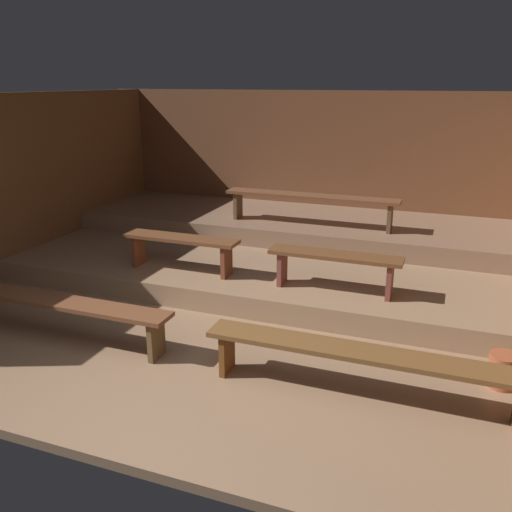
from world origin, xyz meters
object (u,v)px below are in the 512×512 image
object	(u,v)px
bench_floor_left	(52,305)
bench_floor_right	(361,358)
bench_lower_left	(181,244)
bench_lower_right	(335,262)
pail_floor	(503,370)
bench_middle_center	(311,200)

from	to	relation	value
bench_floor_left	bench_floor_right	distance (m)	2.90
bench_lower_left	bench_lower_right	distance (m)	1.79
bench_lower_right	pail_floor	world-z (taller)	bench_lower_right
bench_floor_right	bench_lower_right	distance (m)	1.64
bench_lower_right	bench_floor_right	bearing A→B (deg)	-70.02
bench_lower_right	bench_middle_center	size ratio (longest dim) A/B	0.59
bench_floor_right	bench_middle_center	bearing A→B (deg)	111.69
bench_lower_right	bench_middle_center	xyz separation A→B (m)	(-0.71, 1.65, 0.27)
pail_floor	bench_middle_center	bearing A→B (deg)	131.59
bench_middle_center	bench_lower_right	bearing A→B (deg)	-66.77
bench_floor_left	bench_lower_left	world-z (taller)	bench_lower_left
bench_lower_left	pail_floor	distance (m)	3.55
bench_floor_right	bench_lower_right	xyz separation A→B (m)	(-0.56, 1.53, 0.22)
bench_floor_left	pail_floor	size ratio (longest dim) A/B	8.95
bench_lower_left	pail_floor	bearing A→B (deg)	-15.70
bench_floor_left	bench_middle_center	distance (m)	3.61
bench_floor_right	bench_lower_right	bearing A→B (deg)	109.98
bench_floor_right	bench_lower_left	size ratio (longest dim) A/B	1.79
bench_floor_left	bench_lower_right	bearing A→B (deg)	33.10
bench_lower_left	bench_middle_center	world-z (taller)	bench_middle_center
bench_lower_left	pail_floor	xyz separation A→B (m)	(3.40, -0.95, -0.42)
bench_floor_right	bench_middle_center	distance (m)	3.46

